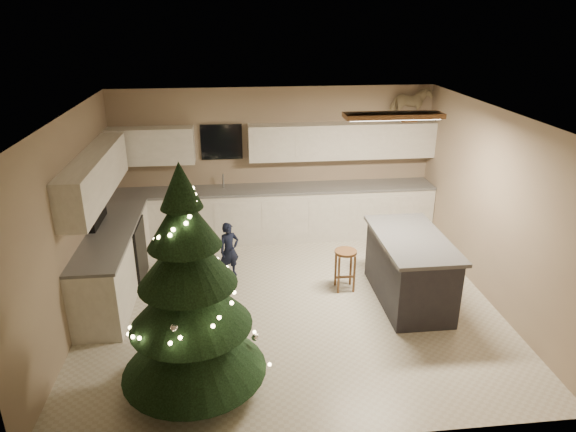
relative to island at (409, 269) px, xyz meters
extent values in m
plane|color=beige|center=(-1.63, 0.10, -0.48)|extent=(5.50, 5.50, 0.00)
cube|color=tan|center=(-1.63, 2.60, 0.82)|extent=(5.50, 0.02, 2.60)
cube|color=tan|center=(-1.63, -2.40, 0.82)|extent=(5.50, 0.02, 2.60)
cube|color=tan|center=(-4.38, 0.10, 0.82)|extent=(0.02, 5.00, 2.60)
cube|color=tan|center=(1.12, 0.10, 0.82)|extent=(0.02, 5.00, 2.60)
cube|color=silver|center=(-1.63, 0.10, 2.12)|extent=(5.50, 5.00, 0.02)
cube|color=brown|center=(-0.33, 0.20, 2.07)|extent=(1.25, 0.32, 0.06)
cube|color=white|center=(-0.33, 0.20, 2.04)|extent=(1.15, 0.24, 0.02)
cube|color=white|center=(-1.63, 2.30, -0.03)|extent=(5.48, 0.60, 0.90)
cube|color=white|center=(-4.08, 0.70, -0.03)|extent=(0.60, 2.60, 0.90)
cube|color=slate|center=(-1.63, 2.29, 0.44)|extent=(5.48, 0.62, 0.04)
cube|color=slate|center=(-4.07, 0.70, 0.44)|extent=(0.62, 2.60, 0.04)
cube|color=white|center=(-3.68, 2.42, 1.22)|extent=(1.40, 0.35, 0.60)
cube|color=white|center=(-0.48, 2.42, 1.22)|extent=(3.20, 0.35, 0.60)
cube|color=white|center=(-4.20, 0.82, 1.22)|extent=(0.35, 2.60, 0.60)
cube|color=black|center=(-2.53, 2.57, 1.22)|extent=(0.70, 0.04, 0.60)
cube|color=#99999E|center=(-2.53, 2.30, 0.42)|extent=(0.55, 0.40, 0.06)
cylinder|color=#99999E|center=(-2.53, 2.40, 0.58)|extent=(0.03, 0.03, 0.24)
cube|color=black|center=(-4.06, 1.00, -0.03)|extent=(0.64, 0.75, 0.90)
cube|color=black|center=(-4.31, 1.00, 0.57)|extent=(0.10, 0.75, 0.30)
cube|color=black|center=(0.00, 0.00, -0.03)|extent=(0.80, 1.60, 0.90)
cube|color=#424244|center=(0.00, 0.00, 0.45)|extent=(0.90, 1.70, 0.05)
cylinder|color=brown|center=(-0.81, 0.39, 0.11)|extent=(0.32, 0.32, 0.04)
cylinder|color=brown|center=(-0.92, 0.27, -0.19)|extent=(0.03, 0.03, 0.57)
cylinder|color=brown|center=(-0.70, 0.27, -0.19)|extent=(0.03, 0.03, 0.57)
cylinder|color=brown|center=(-0.92, 0.50, -0.19)|extent=(0.03, 0.03, 0.57)
cylinder|color=brown|center=(-0.70, 0.50, -0.19)|extent=(0.03, 0.03, 0.57)
cube|color=brown|center=(-0.81, 0.39, -0.29)|extent=(0.24, 0.03, 0.03)
cylinder|color=#3F2816|center=(-2.83, -1.50, -0.31)|extent=(0.13, 0.13, 0.33)
cone|color=black|center=(-2.83, -1.50, 0.13)|extent=(1.52, 1.52, 0.78)
cone|color=black|center=(-2.83, -1.50, 0.64)|extent=(1.25, 1.25, 0.67)
cone|color=black|center=(-2.83, -1.50, 1.08)|extent=(0.98, 0.98, 0.61)
cone|color=black|center=(-2.83, -1.50, 1.47)|extent=(0.71, 0.71, 0.56)
cone|color=black|center=(-2.83, -1.50, 1.81)|extent=(0.40, 0.40, 0.45)
sphere|color=#FFD88C|center=(-2.04, -1.50, -0.20)|extent=(0.04, 0.04, 0.04)
sphere|color=#FFD88C|center=(-2.11, -1.24, -0.15)|extent=(0.04, 0.04, 0.04)
sphere|color=#FFD88C|center=(-2.25, -1.03, -0.10)|extent=(0.04, 0.04, 0.04)
sphere|color=#FFD88C|center=(-2.45, -0.87, -0.05)|extent=(0.04, 0.04, 0.04)
sphere|color=#FFD88C|center=(-2.69, -0.80, 0.01)|extent=(0.04, 0.04, 0.04)
sphere|color=#FFD88C|center=(-2.93, -0.81, 0.06)|extent=(0.04, 0.04, 0.04)
sphere|color=#FFD88C|center=(-3.15, -0.90, 0.11)|extent=(0.04, 0.04, 0.04)
sphere|color=#FFD88C|center=(-3.32, -1.05, 0.16)|extent=(0.04, 0.04, 0.04)
sphere|color=#FFD88C|center=(-3.43, -1.24, 0.21)|extent=(0.04, 0.04, 0.04)
sphere|color=#FFD88C|center=(-3.46, -1.46, 0.26)|extent=(0.04, 0.04, 0.04)
sphere|color=#FFD88C|center=(-3.42, -1.67, 0.32)|extent=(0.04, 0.04, 0.04)
sphere|color=#FFD88C|center=(-3.32, -1.84, 0.37)|extent=(0.04, 0.04, 0.04)
sphere|color=#FFD88C|center=(-3.17, -1.97, 0.42)|extent=(0.04, 0.04, 0.04)
sphere|color=#FFD88C|center=(-2.99, -2.04, 0.47)|extent=(0.04, 0.04, 0.04)
sphere|color=#FFD88C|center=(-2.80, -2.04, 0.52)|extent=(0.04, 0.04, 0.04)
sphere|color=#FFD88C|center=(-2.63, -1.98, 0.57)|extent=(0.04, 0.04, 0.04)
sphere|color=#FFD88C|center=(-2.49, -1.87, 0.63)|extent=(0.04, 0.04, 0.04)
sphere|color=#FFD88C|center=(-2.40, -1.73, 0.68)|extent=(0.04, 0.04, 0.04)
sphere|color=#FFD88C|center=(-2.37, -1.57, 0.73)|extent=(0.04, 0.04, 0.04)
sphere|color=#FFD88C|center=(-2.39, -1.41, 0.78)|extent=(0.04, 0.04, 0.04)
sphere|color=#FFD88C|center=(-2.46, -1.28, 0.83)|extent=(0.04, 0.04, 0.04)
sphere|color=#FFD88C|center=(-2.57, -1.18, 0.88)|extent=(0.04, 0.04, 0.04)
sphere|color=#FFD88C|center=(-2.70, -1.13, 0.94)|extent=(0.04, 0.04, 0.04)
sphere|color=#FFD88C|center=(-2.83, -1.12, 0.99)|extent=(0.04, 0.04, 0.04)
sphere|color=#FFD88C|center=(-2.96, -1.16, 1.04)|extent=(0.04, 0.04, 0.04)
sphere|color=#FFD88C|center=(-3.05, -1.24, 1.09)|extent=(0.04, 0.04, 0.04)
sphere|color=#FFD88C|center=(-3.11, -1.33, 1.14)|extent=(0.04, 0.04, 0.04)
sphere|color=#FFD88C|center=(-3.14, -1.44, 1.19)|extent=(0.04, 0.04, 0.04)
sphere|color=#FFD88C|center=(-3.12, -1.54, 1.25)|extent=(0.04, 0.04, 0.04)
sphere|color=#FFD88C|center=(-3.08, -1.63, 1.30)|extent=(0.04, 0.04, 0.04)
sphere|color=#FFD88C|center=(-3.01, -1.69, 1.35)|extent=(0.04, 0.04, 0.04)
sphere|color=#FFD88C|center=(-2.93, -1.72, 1.40)|extent=(0.04, 0.04, 0.04)
sphere|color=#FFD88C|center=(-2.85, -1.72, 1.45)|extent=(0.04, 0.04, 0.04)
sphere|color=#FFD88C|center=(-2.78, -1.69, 1.50)|extent=(0.04, 0.04, 0.04)
sphere|color=#FFD88C|center=(-2.73, -1.65, 1.56)|extent=(0.04, 0.04, 0.04)
sphere|color=#FFD88C|center=(-2.70, -1.60, 1.61)|extent=(0.04, 0.04, 0.04)
sphere|color=#FFD88C|center=(-2.69, -1.54, 1.66)|extent=(0.04, 0.04, 0.04)
sphere|color=#FFD88C|center=(-2.71, -1.49, 1.71)|extent=(0.04, 0.04, 0.04)
sphere|color=#FFD88C|center=(-2.73, -1.46, 1.76)|extent=(0.04, 0.04, 0.04)
sphere|color=#FFD88C|center=(-2.77, -1.44, 1.81)|extent=(0.04, 0.04, 0.04)
sphere|color=#FFD88C|center=(-2.80, -1.44, 1.87)|extent=(0.04, 0.04, 0.04)
sphere|color=silver|center=(-2.17, -1.50, 0.00)|extent=(0.08, 0.08, 0.08)
sphere|color=silver|center=(-3.16, -1.05, 0.28)|extent=(0.08, 0.08, 0.08)
sphere|color=silver|center=(-2.98, -1.94, 0.57)|extent=(0.08, 0.08, 0.08)
sphere|color=silver|center=(-2.50, -1.39, 0.86)|extent=(0.08, 0.08, 0.08)
sphere|color=silver|center=(-3.04, -1.35, 1.14)|extent=(0.08, 0.08, 0.08)
sphere|color=silver|center=(-2.83, -1.66, 1.43)|extent=(0.08, 0.08, 0.08)
sphere|color=silver|center=(-2.79, -1.47, 1.72)|extent=(0.08, 0.08, 0.08)
imported|color=black|center=(-2.46, 0.96, -0.05)|extent=(0.37, 0.32, 0.86)
cube|color=brown|center=(0.67, 2.38, 1.53)|extent=(0.26, 0.02, 0.02)
cube|color=brown|center=(0.67, 2.46, 1.53)|extent=(0.26, 0.02, 0.02)
imported|color=tan|center=(0.67, 2.42, 1.82)|extent=(0.68, 0.33, 0.56)
camera|label=1|loc=(-2.34, -6.04, 3.28)|focal=32.00mm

